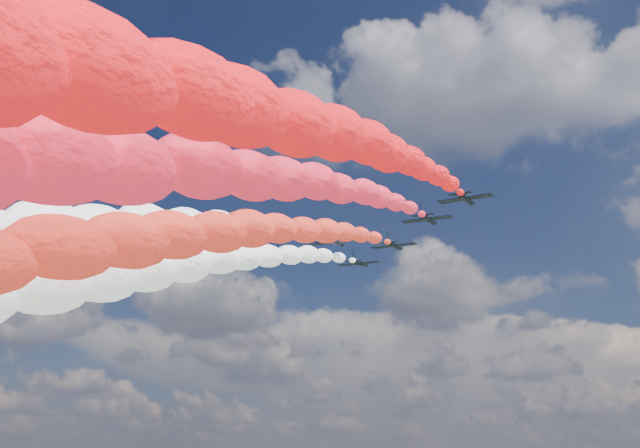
% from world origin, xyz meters
% --- Properties ---
extents(jet_0, '(8.69, 11.65, 4.19)m').
position_xyz_m(jet_0, '(-27.26, -3.87, 107.47)').
color(jet_0, black).
extents(jet_1, '(8.57, 11.56, 4.19)m').
position_xyz_m(jet_1, '(-18.69, 4.88, 107.47)').
color(jet_1, black).
extents(trail_1, '(6.08, 103.59, 35.83)m').
position_xyz_m(trail_1, '(-18.69, -48.52, 91.84)').
color(trail_1, blue).
extents(jet_2, '(8.68, 11.64, 4.19)m').
position_xyz_m(jet_2, '(-10.92, 14.22, 107.47)').
color(jet_2, black).
extents(trail_2, '(6.08, 103.59, 35.83)m').
position_xyz_m(trail_2, '(-10.92, -39.18, 91.84)').
color(trail_2, blue).
extents(jet_3, '(8.61, 11.59, 4.19)m').
position_xyz_m(jet_3, '(1.17, 8.53, 107.47)').
color(jet_3, black).
extents(trail_3, '(6.08, 103.59, 35.83)m').
position_xyz_m(trail_3, '(1.17, -44.86, 91.84)').
color(trail_3, white).
extents(jet_4, '(8.29, 11.35, 4.19)m').
position_xyz_m(jet_4, '(0.72, 23.76, 107.47)').
color(jet_4, black).
extents(trail_4, '(6.08, 103.59, 35.83)m').
position_xyz_m(trail_4, '(0.72, -29.63, 91.84)').
color(trail_4, white).
extents(jet_5, '(8.35, 11.40, 4.19)m').
position_xyz_m(jet_5, '(10.50, 14.68, 107.47)').
color(jet_5, black).
extents(trail_5, '(6.08, 103.59, 35.83)m').
position_xyz_m(trail_5, '(10.50, -38.72, 91.84)').
color(trail_5, red).
extents(jet_6, '(8.38, 11.42, 4.19)m').
position_xyz_m(jet_6, '(19.87, 2.35, 107.47)').
color(jet_6, black).
extents(trail_6, '(6.08, 103.59, 35.83)m').
position_xyz_m(trail_6, '(19.87, -51.05, 91.84)').
color(trail_6, red).
extents(jet_7, '(8.81, 11.73, 4.19)m').
position_xyz_m(jet_7, '(27.53, -5.00, 107.47)').
color(jet_7, black).
extents(trail_7, '(6.08, 103.59, 35.83)m').
position_xyz_m(trail_7, '(27.53, -58.40, 91.84)').
color(trail_7, red).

